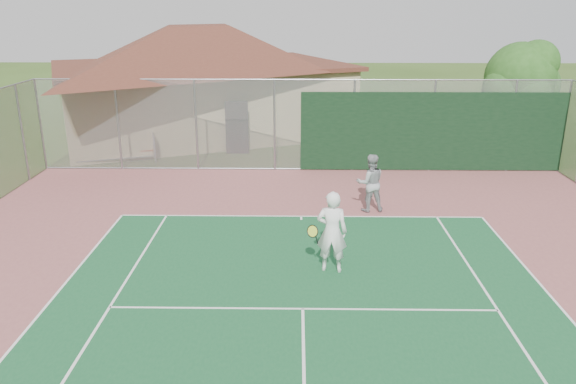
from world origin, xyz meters
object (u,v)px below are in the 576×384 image
Objects in this scene: tree at (522,79)px; player_white_front at (332,232)px; clubhouse at (201,69)px; bleachers at (119,144)px; player_grey_back at (370,183)px.

player_white_front is at bearing -126.36° from tree.
clubhouse is 6.34m from bleachers.
tree is (14.19, -3.97, 0.01)m from clubhouse.
clubhouse is at bearing -61.31° from player_white_front.
clubhouse is at bearing 43.97° from bleachers.
player_grey_back is at bearing -133.78° from tree.
bleachers is 1.74× the size of player_white_front.
player_white_front is (-8.61, -11.69, -2.15)m from tree.
player_white_front reaches higher than player_grey_back.
player_grey_back is (-7.17, -7.48, -2.25)m from tree.
tree is at bearing -117.28° from player_white_front.
clubhouse is 8.41× the size of player_white_front.
bleachers is at bearing -141.21° from clubhouse.
tree is at bearing -140.23° from player_grey_back.
player_white_front is 4.44m from player_grey_back.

